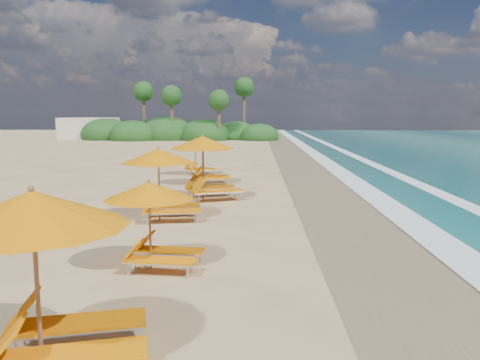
% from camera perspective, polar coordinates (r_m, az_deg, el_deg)
% --- Properties ---
extents(ground, '(160.00, 160.00, 0.00)m').
position_cam_1_polar(ground, '(16.50, -0.00, -4.13)').
color(ground, tan).
rests_on(ground, ground).
extents(wet_sand, '(4.00, 160.00, 0.01)m').
position_cam_1_polar(wet_sand, '(16.85, 13.76, -4.09)').
color(wet_sand, '#8C7453').
rests_on(wet_sand, ground).
extents(surf_foam, '(4.00, 160.00, 0.01)m').
position_cam_1_polar(surf_foam, '(17.61, 22.41, -3.88)').
color(surf_foam, white).
rests_on(surf_foam, ground).
extents(station_0, '(3.16, 3.06, 2.55)m').
position_cam_1_polar(station_0, '(6.96, -21.55, -9.68)').
color(station_0, olive).
rests_on(station_0, ground).
extents(station_1, '(2.32, 2.19, 2.02)m').
position_cam_1_polar(station_1, '(10.81, -9.93, -4.62)').
color(station_1, olive).
rests_on(station_1, ground).
extents(station_2, '(2.87, 2.73, 2.41)m').
position_cam_1_polar(station_2, '(15.64, -8.98, 0.11)').
color(station_2, olive).
rests_on(station_2, ground).
extents(station_3, '(3.41, 3.37, 2.63)m').
position_cam_1_polar(station_3, '(19.13, -3.88, 2.01)').
color(station_3, olive).
rests_on(station_3, ground).
extents(station_4, '(2.68, 2.54, 2.29)m').
position_cam_1_polar(station_4, '(23.29, -3.95, 2.61)').
color(station_4, olive).
rests_on(station_4, ground).
extents(station_5, '(2.72, 2.72, 2.05)m').
position_cam_1_polar(station_5, '(26.98, -5.04, 3.06)').
color(station_5, olive).
rests_on(station_5, ground).
extents(treeline, '(25.80, 8.80, 9.74)m').
position_cam_1_polar(treeline, '(62.57, -7.79, 5.69)').
color(treeline, '#163D14').
rests_on(treeline, ground).
extents(beach_building, '(7.00, 5.00, 2.80)m').
position_cam_1_polar(beach_building, '(68.00, -17.57, 5.92)').
color(beach_building, beige).
rests_on(beach_building, ground).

